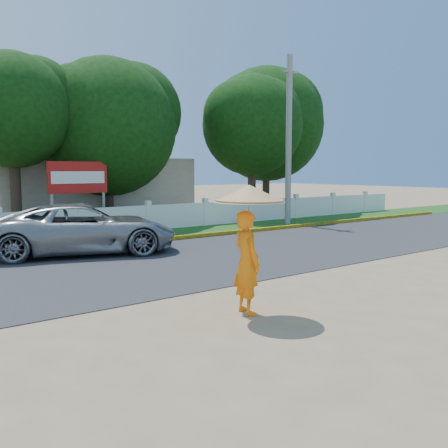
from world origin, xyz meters
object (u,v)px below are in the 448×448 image
at_px(monk_with_parasol, 248,230).
at_px(vehicle, 84,229).
at_px(billboard, 78,181).
at_px(utility_pole, 289,141).

bearing_deg(monk_with_parasol, vehicle, 88.95).
height_order(vehicle, billboard, billboard).
bearing_deg(vehicle, billboard, -1.53).
relative_size(utility_pole, billboard, 2.69).
relative_size(monk_with_parasol, billboard, 0.80).
relative_size(utility_pole, monk_with_parasol, 3.36).
height_order(monk_with_parasol, billboard, billboard).
xyz_separation_m(utility_pole, vehicle, (-11.00, -2.11, -3.18)).
height_order(utility_pole, billboard, utility_pole).
distance_m(utility_pole, vehicle, 11.64).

